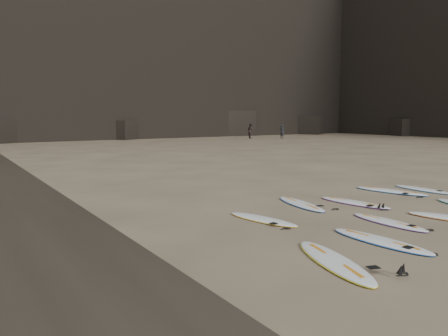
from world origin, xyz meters
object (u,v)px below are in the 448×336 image
at_px(surfboard_1, 381,240).
at_px(surfboard_9, 422,189).
at_px(surfboard_0, 334,261).
at_px(surfboard_2, 389,222).
at_px(surfboard_6, 301,204).
at_px(person_b, 251,131).
at_px(surfboard_7, 354,202).
at_px(surfboard_5, 263,219).
at_px(surfboard_8, 391,191).
at_px(person_a, 282,131).

bearing_deg(surfboard_1, surfboard_9, 24.30).
height_order(surfboard_0, surfboard_2, surfboard_0).
height_order(surfboard_6, person_b, person_b).
relative_size(surfboard_0, surfboard_9, 1.12).
distance_m(surfboard_7, surfboard_9, 4.32).
distance_m(surfboard_1, surfboard_7, 4.49).
bearing_deg(surfboard_5, person_b, 41.86).
bearing_deg(surfboard_2, surfboard_7, 62.77).
xyz_separation_m(surfboard_0, surfboard_9, (9.27, 4.09, -0.01)).
relative_size(surfboard_6, surfboard_8, 0.93).
distance_m(surfboard_7, person_a, 41.25).
xyz_separation_m(surfboard_6, person_a, (26.47, 32.13, 0.85)).
xyz_separation_m(surfboard_6, surfboard_9, (5.94, -0.46, -0.00)).
xyz_separation_m(surfboard_1, person_a, (27.84, 36.26, 0.85)).
bearing_deg(surfboard_9, surfboard_5, -174.20).
bearing_deg(surfboard_2, surfboard_1, -146.04).
bearing_deg(surfboard_7, person_b, 51.08).
height_order(surfboard_1, surfboard_9, surfboard_1).
height_order(surfboard_1, person_b, person_b).
bearing_deg(surfboard_9, surfboard_6, 177.70).
height_order(surfboard_0, person_a, person_a).
xyz_separation_m(surfboard_5, person_a, (28.82, 33.12, 0.85)).
bearing_deg(person_a, surfboard_7, 129.84).
distance_m(surfboard_5, person_a, 43.91).
xyz_separation_m(surfboard_1, surfboard_6, (1.37, 4.13, -0.00)).
relative_size(surfboard_9, person_a, 1.39).
distance_m(surfboard_1, surfboard_2, 1.99).
xyz_separation_m(surfboard_1, surfboard_5, (-0.98, 3.14, -0.00)).
height_order(surfboard_7, surfboard_8, surfboard_8).
xyz_separation_m(surfboard_6, surfboard_8, (4.55, -0.04, 0.00)).
bearing_deg(person_b, surfboard_2, 167.31).
height_order(surfboard_1, surfboard_8, surfboard_8).
height_order(surfboard_9, person_a, person_a).
relative_size(surfboard_1, surfboard_9, 1.06).
bearing_deg(person_b, surfboard_0, 164.47).
xyz_separation_m(surfboard_0, surfboard_2, (3.66, 1.46, -0.01)).
bearing_deg(surfboard_1, surfboard_5, 104.91).
distance_m(surfboard_0, surfboard_8, 9.09).
bearing_deg(surfboard_1, surfboard_2, 29.25).
bearing_deg(person_b, surfboard_1, 166.19).
xyz_separation_m(surfboard_2, person_b, (23.18, 37.89, 0.91)).
relative_size(surfboard_6, surfboard_9, 1.05).
bearing_deg(surfboard_2, surfboard_9, 27.43).
height_order(surfboard_2, surfboard_7, surfboard_7).
relative_size(surfboard_5, person_b, 1.23).
bearing_deg(surfboard_6, surfboard_2, -72.17).
bearing_deg(surfboard_8, person_a, 42.83).
xyz_separation_m(surfboard_2, surfboard_5, (-2.67, 2.10, -0.00)).
relative_size(surfboard_5, surfboard_7, 0.91).
bearing_deg(person_a, surfboard_0, 127.78).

